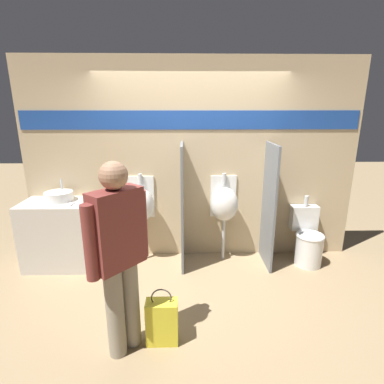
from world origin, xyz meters
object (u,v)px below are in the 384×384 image
(sink_basin, at_px, (59,196))
(cell_phone, at_px, (70,204))
(urinal_near_counter, at_px, (140,205))
(shopping_bag, at_px, (162,321))
(toilet, at_px, (307,240))
(person_in_vest, at_px, (119,253))
(urinal_far, at_px, (224,204))

(sink_basin, bearing_deg, cell_phone, -39.88)
(urinal_near_counter, distance_m, shopping_bag, 1.72)
(sink_basin, height_order, toilet, sink_basin)
(toilet, bearing_deg, cell_phone, -178.13)
(person_in_vest, xyz_separation_m, shopping_bag, (0.32, 0.06, -0.72))
(urinal_far, relative_size, toilet, 1.34)
(urinal_far, bearing_deg, cell_phone, -172.97)
(urinal_near_counter, xyz_separation_m, person_in_vest, (0.07, -1.62, 0.13))
(person_in_vest, bearing_deg, toilet, -14.35)
(cell_phone, xyz_separation_m, toilet, (3.10, 0.10, -0.58))
(toilet, distance_m, shopping_bag, 2.36)
(urinal_far, distance_m, shopping_bag, 1.83)
(sink_basin, relative_size, toilet, 0.39)
(urinal_near_counter, bearing_deg, urinal_far, 0.00)
(cell_phone, height_order, toilet, cell_phone)
(cell_phone, distance_m, person_in_vest, 1.65)
(toilet, bearing_deg, shopping_bag, -142.85)
(urinal_near_counter, xyz_separation_m, shopping_bag, (0.39, -1.56, -0.59))
(urinal_far, bearing_deg, person_in_vest, -123.30)
(person_in_vest, bearing_deg, cell_phone, 74.68)
(person_in_vest, height_order, shopping_bag, person_in_vest)
(shopping_bag, bearing_deg, cell_phone, 132.79)
(toilet, xyz_separation_m, shopping_bag, (-1.88, -1.42, -0.11))
(urinal_near_counter, xyz_separation_m, toilet, (2.27, -0.14, -0.48))
(cell_phone, distance_m, urinal_far, 1.98)
(sink_basin, height_order, shopping_bag, sink_basin)
(urinal_far, height_order, shopping_bag, urinal_far)
(shopping_bag, bearing_deg, person_in_vest, -169.15)
(sink_basin, distance_m, shopping_bag, 2.19)
(cell_phone, distance_m, toilet, 3.15)
(cell_phone, relative_size, shopping_bag, 0.25)
(urinal_near_counter, relative_size, toilet, 1.34)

